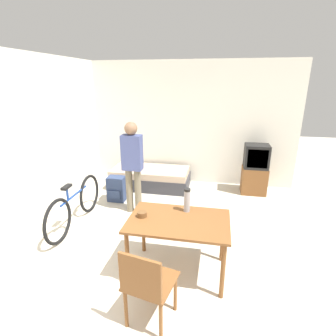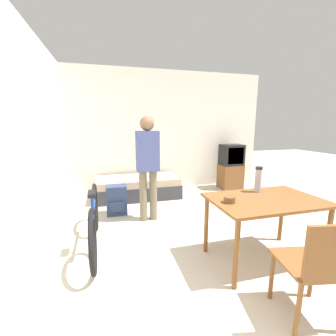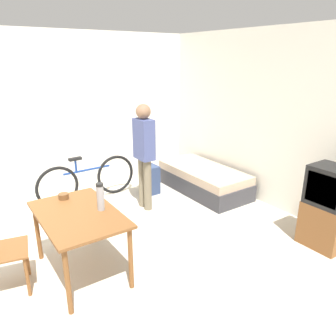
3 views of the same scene
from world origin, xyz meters
name	(u,v)px [view 2 (image 2 of 3)]	position (x,y,z in m)	size (l,w,h in m)	color
ground_plane	(278,330)	(0.00, 0.00, 0.00)	(20.00, 20.00, 0.00)	beige
wall_back	(159,131)	(0.00, 3.95, 1.35)	(5.04, 0.06, 2.70)	silver
wall_left	(32,138)	(-2.05, 1.96, 1.35)	(0.06, 4.92, 2.70)	silver
daybed	(138,187)	(-0.59, 3.42, 0.21)	(1.73, 0.83, 0.42)	#333338
tv	(231,167)	(1.64, 3.50, 0.52)	(0.51, 0.40, 1.05)	brown
dining_table	(265,206)	(0.45, 0.80, 0.64)	(1.19, 0.76, 0.73)	brown
wooden_chair	(319,265)	(0.28, -0.01, 0.50)	(0.52, 0.52, 0.87)	brown
bicycle	(94,220)	(-1.37, 1.59, 0.35)	(0.09, 1.69, 0.77)	black
person_standing	(148,162)	(-0.58, 2.22, 0.95)	(0.34, 0.22, 1.64)	#6B604C
thermos_flask	(258,178)	(0.52, 1.03, 0.89)	(0.08, 0.08, 0.30)	#99999E
mate_bowl	(229,200)	(0.01, 0.79, 0.76)	(0.12, 0.12, 0.06)	brown
backpack	(117,200)	(-1.06, 2.59, 0.25)	(0.34, 0.27, 0.50)	navy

